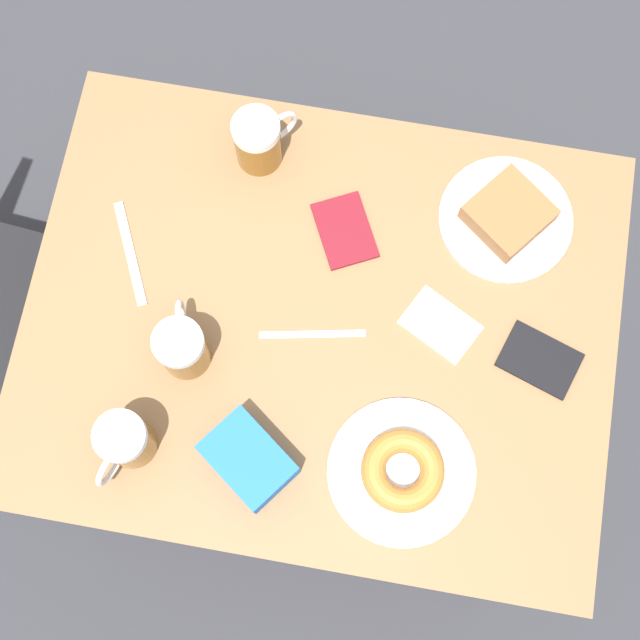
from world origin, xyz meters
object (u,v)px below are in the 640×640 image
beer_mug_left (125,442)px  beer_mug_center (182,347)px  fork (312,334)px  plate_with_donut (402,471)px  passport_far_edge (539,362)px  knife (130,253)px  blue_pouch (248,460)px  plate_with_cake (507,216)px  beer_mug_right (259,140)px  passport_near_edge (345,231)px  napkin_folded (440,325)px

beer_mug_left → beer_mug_center: bearing=-18.8°
beer_mug_left → fork: beer_mug_left is taller
plate_with_donut → passport_far_edge: size_ratio=1.63×
knife → blue_pouch: bearing=-139.1°
plate_with_donut → fork: plate_with_donut is taller
knife → beer_mug_left: bearing=-166.3°
plate_with_cake → blue_pouch: 0.61m
plate_with_donut → beer_mug_right: (0.51, 0.33, 0.04)m
beer_mug_right → blue_pouch: size_ratio=0.68×
fork → passport_near_edge: size_ratio=1.18×
napkin_folded → passport_near_edge: (0.14, 0.19, 0.00)m
beer_mug_left → napkin_folded: size_ratio=0.83×
plate_with_cake → beer_mug_center: 0.60m
plate_with_cake → passport_far_edge: 0.26m
plate_with_cake → beer_mug_left: bearing=132.0°
beer_mug_center → fork: bearing=-70.6°
beer_mug_center → knife: 0.22m
plate_with_cake → passport_far_edge: (-0.24, -0.09, -0.02)m
knife → passport_far_edge: size_ratio=1.23×
plate_with_cake → beer_mug_center: bearing=123.8°
plate_with_cake → blue_pouch: (-0.49, 0.36, 0.02)m
plate_with_cake → beer_mug_left: beer_mug_left is taller
napkin_folded → knife: size_ratio=0.80×
beer_mug_right → fork: (-0.31, -0.15, -0.06)m
napkin_folded → knife: bearing=86.5°
beer_mug_right → passport_far_edge: size_ratio=0.78×
beer_mug_left → passport_far_edge: (0.25, -0.64, -0.05)m
beer_mug_center → blue_pouch: (-0.16, -0.14, -0.02)m
napkin_folded → plate_with_cake: bearing=-22.3°
passport_near_edge → passport_far_edge: 0.40m
plate_with_donut → passport_far_edge: bearing=-42.4°
plate_with_cake → beer_mug_right: bearing=83.8°
beer_mug_left → beer_mug_right: same height
beer_mug_center → passport_near_edge: (0.26, -0.22, -0.05)m
beer_mug_right → blue_pouch: beer_mug_right is taller
passport_near_edge → beer_mug_center: bearing=139.6°
beer_mug_center → passport_near_edge: beer_mug_center is taller
plate_with_cake → fork: (-0.26, 0.30, -0.02)m
plate_with_donut → beer_mug_center: beer_mug_center is taller
beer_mug_right → blue_pouch: bearing=-171.0°
plate_with_donut → blue_pouch: 0.25m
beer_mug_right → passport_far_edge: bearing=-118.8°
fork → plate_with_donut: bearing=-137.9°
plate_with_donut → plate_with_cake: bearing=-13.7°
knife → fork: bearing=-104.6°
plate_with_donut → beer_mug_right: 0.61m
fork → passport_far_edge: passport_far_edge is taller
fork → blue_pouch: bearing=164.6°
beer_mug_center → napkin_folded: 0.43m
blue_pouch → napkin_folded: bearing=-44.1°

